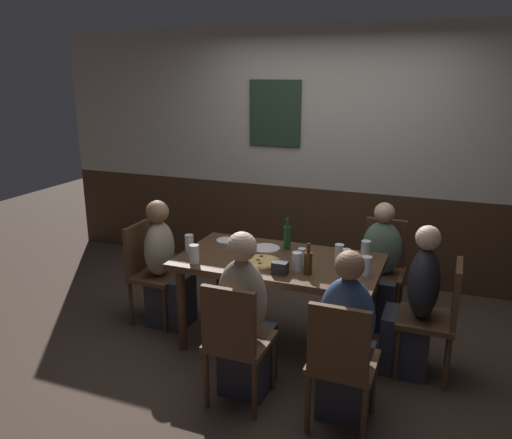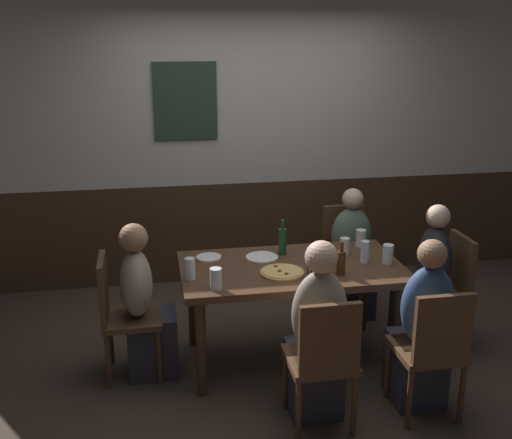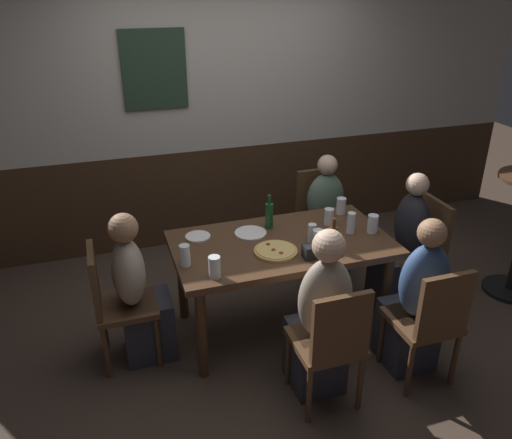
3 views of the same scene
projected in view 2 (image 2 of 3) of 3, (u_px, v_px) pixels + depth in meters
name	position (u px, v px, depth m)	size (l,w,h in m)	color
ground_plane	(290.00, 358.00, 4.56)	(12.00, 12.00, 0.00)	#423328
wall_back	(251.00, 145.00, 5.72)	(6.40, 0.13, 2.60)	#3D2819
dining_table	(291.00, 277.00, 4.37)	(1.56, 0.86, 0.74)	#472D1C
chair_right_far	(346.00, 251.00, 5.33)	(0.40, 0.40, 0.88)	#513521
chair_right_near	(433.00, 346.00, 3.74)	(0.40, 0.40, 0.88)	#513521
chair_mid_near	(324.00, 356.00, 3.62)	(0.40, 0.40, 0.88)	#513521
chair_head_west	(121.00, 310.00, 4.21)	(0.40, 0.40, 0.88)	#513521
chair_head_east	(446.00, 285.00, 4.62)	(0.40, 0.40, 0.88)	#513521
person_right_far	(352.00, 263.00, 5.18)	(0.34, 0.37, 1.08)	#2D2D38
person_right_near	(421.00, 336.00, 3.89)	(0.34, 0.37, 1.14)	#2D2D38
person_mid_near	(316.00, 343.00, 3.77)	(0.34, 0.37, 1.18)	#2D2D38
person_head_west	(145.00, 312.00, 4.25)	(0.37, 0.34, 1.11)	#2D2D38
person_head_east	(425.00, 290.00, 4.60)	(0.37, 0.34, 1.13)	#2D2D38
pizza	(282.00, 272.00, 4.19)	(0.30, 0.30, 0.03)	tan
beer_glass_half	(190.00, 270.00, 4.09)	(0.07, 0.07, 0.15)	silver
highball_clear	(216.00, 280.00, 3.93)	(0.08, 0.08, 0.14)	silver
tumbler_short	(345.00, 247.00, 4.54)	(0.07, 0.07, 0.13)	silver
pint_glass_pale	(365.00, 253.00, 4.38)	(0.06, 0.06, 0.16)	silver
pint_glass_stout	(361.00, 239.00, 4.71)	(0.08, 0.08, 0.13)	silver
tumbler_water	(322.00, 259.00, 4.30)	(0.06, 0.06, 0.13)	silver
pint_glass_amber	(388.00, 255.00, 4.37)	(0.08, 0.08, 0.14)	silver
beer_glass_tall	(326.00, 264.00, 4.20)	(0.07, 0.07, 0.14)	silver
beer_bottle_green	(282.00, 241.00, 4.53)	(0.06, 0.06, 0.26)	#194723
beer_bottle_brown	(341.00, 262.00, 4.16)	(0.06, 0.06, 0.23)	#42230F
plate_white_large	(262.00, 257.00, 4.48)	(0.24, 0.24, 0.01)	white
plate_white_small	(209.00, 257.00, 4.48)	(0.18, 0.18, 0.01)	white
condiment_caddy	(317.00, 273.00, 4.08)	(0.11, 0.09, 0.09)	black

